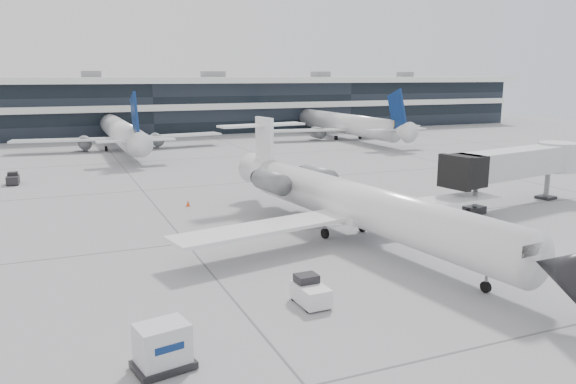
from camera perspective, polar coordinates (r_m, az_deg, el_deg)
name	(u,v)px	position (r m, az deg, el deg)	size (l,w,h in m)	color
ground	(316,229)	(43.02, 2.84, -3.73)	(220.00, 220.00, 0.00)	gray
terminal	(144,108)	(120.87, -14.38, 8.31)	(170.00, 22.00, 10.00)	black
bg_jet_center	(121,149)	(93.59, -16.56, 4.21)	(32.00, 40.00, 9.60)	white
bg_jet_right	(343,138)	(105.65, 5.60, 5.45)	(32.00, 40.00, 9.60)	white
regional_jet	(355,203)	(39.85, 6.86, -1.09)	(27.13, 33.86, 7.82)	white
jet_bridge	(520,163)	(54.21, 22.53, 2.76)	(16.39, 6.02, 5.28)	silver
baggage_tug	(310,292)	(29.07, 2.27, -10.11)	(1.41, 2.30, 1.44)	silver
cargo_uld	(163,347)	(23.54, -12.62, -15.12)	(2.56, 2.10, 1.86)	black
traffic_cone	(188,203)	(50.97, -10.12, -1.14)	(0.46, 0.46, 0.55)	#DF410B
far_tug	(13,179)	(67.04, -26.16, 1.19)	(1.29, 2.09, 1.30)	black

